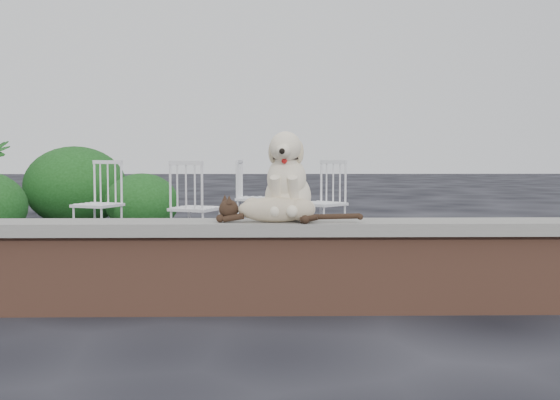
{
  "coord_description": "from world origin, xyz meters",
  "views": [
    {
      "loc": [
        0.8,
        -4.1,
        1.0
      ],
      "look_at": [
        0.89,
        0.2,
        0.7
      ],
      "focal_mm": 41.56,
      "sensor_mm": 36.0,
      "label": 1
    }
  ],
  "objects_px": {
    "cat": "(276,208)",
    "chair_d": "(322,202)",
    "dog": "(288,175)",
    "chair_c": "(196,207)",
    "chair_e": "(254,197)",
    "chair_b": "(98,203)"
  },
  "relations": [
    {
      "from": "cat",
      "to": "chair_d",
      "type": "bearing_deg",
      "value": 89.69
    },
    {
      "from": "cat",
      "to": "chair_d",
      "type": "xyz_separation_m",
      "value": [
        0.56,
        3.2,
        -0.2
      ]
    },
    {
      "from": "cat",
      "to": "chair_d",
      "type": "relative_size",
      "value": 1.13
    },
    {
      "from": "dog",
      "to": "chair_d",
      "type": "relative_size",
      "value": 0.61
    },
    {
      "from": "dog",
      "to": "cat",
      "type": "xyz_separation_m",
      "value": [
        -0.08,
        -0.15,
        -0.2
      ]
    },
    {
      "from": "chair_c",
      "to": "chair_e",
      "type": "height_order",
      "value": "same"
    },
    {
      "from": "cat",
      "to": "chair_c",
      "type": "xyz_separation_m",
      "value": [
        -0.79,
        2.57,
        -0.2
      ]
    },
    {
      "from": "dog",
      "to": "chair_e",
      "type": "height_order",
      "value": "dog"
    },
    {
      "from": "dog",
      "to": "cat",
      "type": "bearing_deg",
      "value": -108.48
    },
    {
      "from": "chair_b",
      "to": "chair_d",
      "type": "xyz_separation_m",
      "value": [
        2.47,
        0.14,
        0.0
      ]
    },
    {
      "from": "dog",
      "to": "chair_e",
      "type": "relative_size",
      "value": 0.61
    },
    {
      "from": "chair_c",
      "to": "dog",
      "type": "bearing_deg",
      "value": 132.76
    },
    {
      "from": "chair_c",
      "to": "chair_e",
      "type": "distance_m",
      "value": 1.62
    },
    {
      "from": "dog",
      "to": "chair_d",
      "type": "height_order",
      "value": "dog"
    },
    {
      "from": "cat",
      "to": "chair_b",
      "type": "bearing_deg",
      "value": 131.55
    },
    {
      "from": "chair_e",
      "to": "dog",
      "type": "bearing_deg",
      "value": -167.91
    },
    {
      "from": "chair_e",
      "to": "cat",
      "type": "bearing_deg",
      "value": -169.19
    },
    {
      "from": "chair_b",
      "to": "cat",
      "type": "bearing_deg",
      "value": -35.74
    },
    {
      "from": "chair_b",
      "to": "dog",
      "type": "bearing_deg",
      "value": -33.35
    },
    {
      "from": "chair_b",
      "to": "chair_e",
      "type": "xyz_separation_m",
      "value": [
        1.69,
        1.02,
        0.0
      ]
    },
    {
      "from": "chair_d",
      "to": "chair_e",
      "type": "xyz_separation_m",
      "value": [
        -0.78,
        0.88,
        0.0
      ]
    },
    {
      "from": "chair_d",
      "to": "chair_e",
      "type": "height_order",
      "value": "same"
    }
  ]
}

